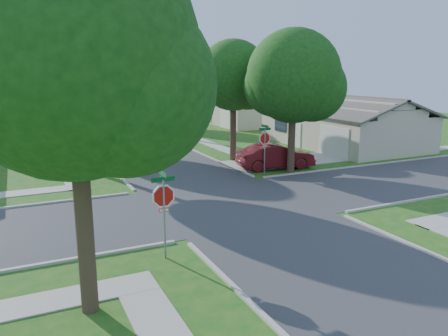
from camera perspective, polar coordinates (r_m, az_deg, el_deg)
ground at (r=20.84m, az=0.70°, el=-4.58°), size 100.00×100.00×0.00m
road_ns at (r=20.83m, az=0.70°, el=-4.56°), size 7.00×100.00×0.02m
sidewalk_ne at (r=46.73m, az=-6.69°, el=4.91°), size 1.20×40.00×0.04m
sidewalk_nw at (r=44.38m, az=-21.79°, el=3.70°), size 1.20×40.00×0.04m
driveway at (r=30.65m, az=8.13°, el=0.90°), size 8.80×3.60×0.05m
stop_sign_sw at (r=14.39m, az=-7.89°, el=-4.13°), size 1.05×0.80×2.98m
stop_sign_ne at (r=26.61m, az=5.35°, el=3.61°), size 1.05×0.80×2.98m
tree_e_near at (r=30.10m, az=1.30°, el=11.59°), size 4.97×4.80×8.28m
tree_e_mid at (r=41.17m, az=-6.41°, el=12.61°), size 5.59×5.40×9.21m
tree_e_far at (r=53.62m, az=-11.09°, el=12.12°), size 5.17×5.00×8.72m
tree_w_near at (r=27.20m, az=-17.08°, el=11.96°), size 5.38×5.20×8.97m
tree_w_mid at (r=39.10m, az=-19.85°, el=12.32°), size 5.80×5.60×9.56m
tree_w_far at (r=52.05m, az=-21.31°, el=10.99°), size 4.76×4.60×8.04m
tree_sw_corner at (r=10.96m, az=-18.82°, el=12.62°), size 6.21×6.00×9.55m
tree_ne_corner at (r=26.78m, az=9.17°, el=11.22°), size 5.80×5.60×8.66m
house_ne_near at (r=38.33m, az=15.13°, el=5.17°), size 8.42×13.60×4.23m
house_ne_far at (r=53.22m, az=2.41°, el=7.52°), size 8.42×13.60×4.23m
car_driveway at (r=28.17m, az=6.74°, el=1.54°), size 5.12×2.44×1.62m
car_curb_east at (r=41.25m, az=-11.27°, el=4.71°), size 1.74×4.16×1.41m
car_curb_west at (r=52.21m, az=-17.06°, el=5.90°), size 1.92×4.33×1.23m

